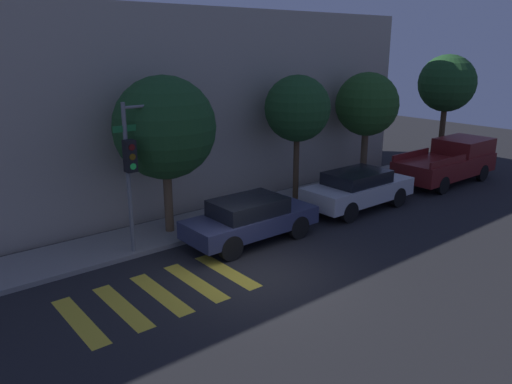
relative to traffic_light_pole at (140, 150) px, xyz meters
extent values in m
plane|color=black|center=(1.64, -3.36, -3.15)|extent=(60.00, 60.00, 0.00)
cube|color=gray|center=(1.64, 0.97, -3.08)|extent=(26.00, 2.26, 0.14)
cube|color=#A89E8E|center=(1.64, 5.49, 0.52)|extent=(26.00, 6.00, 7.33)
cube|color=gold|center=(-2.99, -2.56, -3.15)|extent=(0.45, 2.60, 0.00)
cube|color=gold|center=(-1.96, -2.56, -3.15)|extent=(0.45, 2.60, 0.00)
cube|color=gold|center=(-0.93, -2.56, -3.15)|extent=(0.45, 2.60, 0.00)
cube|color=gold|center=(0.09, -2.56, -3.15)|extent=(0.45, 2.60, 0.00)
cube|color=gold|center=(1.12, -2.56, -3.15)|extent=(0.45, 2.60, 0.00)
cylinder|color=slate|center=(-0.36, 0.09, -0.89)|extent=(0.12, 0.12, 4.51)
cube|color=black|center=(-0.36, -0.12, -0.10)|extent=(0.30, 0.30, 0.90)
cylinder|color=#4C0C0C|center=(-0.36, -0.28, 0.17)|extent=(0.18, 0.02, 0.18)
cylinder|color=#593D0A|center=(-0.36, -0.28, -0.10)|extent=(0.18, 0.02, 0.18)
cylinder|color=#26E54C|center=(-0.36, -0.28, -0.37)|extent=(0.18, 0.02, 0.18)
cube|color=#19662D|center=(-0.36, 0.09, 0.64)|extent=(0.70, 0.02, 0.18)
cylinder|color=slate|center=(0.36, 0.09, 1.21)|extent=(1.45, 0.08, 0.08)
sphere|color=#F9E5B2|center=(1.08, 0.09, 1.11)|extent=(0.36, 0.36, 0.36)
cube|color=#2D3351|center=(3.02, -1.26, -2.49)|extent=(4.36, 1.70, 0.56)
cube|color=black|center=(2.91, -1.26, -1.96)|extent=(2.27, 1.50, 0.50)
cylinder|color=black|center=(4.37, -0.50, -2.77)|extent=(0.76, 0.22, 0.76)
cylinder|color=black|center=(4.37, -2.03, -2.77)|extent=(0.76, 0.22, 0.76)
cylinder|color=black|center=(1.67, -0.50, -2.77)|extent=(0.76, 0.22, 0.76)
cylinder|color=black|center=(1.67, -2.03, -2.77)|extent=(0.76, 0.22, 0.76)
cube|color=#B7BABF|center=(8.22, -1.26, -2.44)|extent=(4.57, 1.78, 0.66)
cube|color=black|center=(8.10, -1.26, -1.88)|extent=(2.38, 1.57, 0.45)
cylinder|color=black|center=(9.63, -0.46, -2.77)|extent=(0.76, 0.22, 0.76)
cylinder|color=black|center=(9.63, -2.07, -2.77)|extent=(0.76, 0.22, 0.76)
cylinder|color=black|center=(6.80, -0.46, -2.77)|extent=(0.76, 0.22, 0.76)
cylinder|color=black|center=(6.80, -2.07, -2.77)|extent=(0.76, 0.22, 0.76)
cube|color=maroon|center=(14.20, -1.26, -2.36)|extent=(5.36, 2.06, 0.81)
cube|color=maroon|center=(15.67, -1.26, -1.62)|extent=(2.41, 1.90, 0.67)
cube|color=maroon|center=(12.86, -0.36, -1.81)|extent=(2.68, 0.08, 0.28)
cube|color=maroon|center=(12.86, -2.17, -1.81)|extent=(2.68, 0.08, 0.28)
cylinder|color=black|center=(15.86, -0.32, -2.77)|extent=(0.76, 0.22, 0.76)
cylinder|color=black|center=(15.86, -2.21, -2.77)|extent=(0.76, 0.22, 0.76)
cylinder|color=black|center=(12.54, -0.32, -2.77)|extent=(0.76, 0.22, 0.76)
cylinder|color=black|center=(12.54, -2.21, -2.77)|extent=(0.76, 0.22, 0.76)
cylinder|color=brown|center=(1.32, 0.89, -1.98)|extent=(0.28, 0.28, 2.34)
sphere|color=#1E4721|center=(1.32, 0.89, 0.40)|extent=(3.22, 3.22, 3.22)
cylinder|color=#4C3823|center=(7.01, 0.89, -1.77)|extent=(0.23, 0.23, 2.76)
sphere|color=#1E4721|center=(7.01, 0.89, 0.56)|extent=(2.51, 2.51, 2.51)
cylinder|color=brown|center=(11.15, 0.89, -1.87)|extent=(0.29, 0.29, 2.55)
sphere|color=#234C1E|center=(11.15, 0.89, 0.42)|extent=(2.72, 2.72, 2.72)
cylinder|color=#4C3823|center=(17.36, 0.89, -1.59)|extent=(0.28, 0.28, 3.11)
sphere|color=#1E4721|center=(17.36, 0.89, 1.02)|extent=(2.84, 2.84, 2.84)
camera|label=1|loc=(-6.20, -12.84, 2.86)|focal=35.00mm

